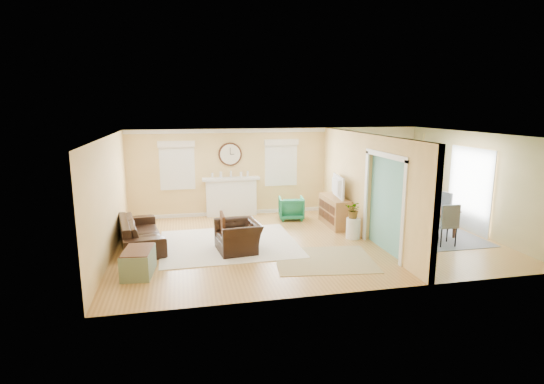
# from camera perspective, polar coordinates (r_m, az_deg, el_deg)

# --- Properties ---
(floor) EXTENTS (9.00, 9.00, 0.00)m
(floor) POSITION_cam_1_polar(r_m,az_deg,el_deg) (10.51, 4.64, -6.56)
(floor) COLOR #A47239
(floor) RESTS_ON ground
(wall_back) EXTENTS (9.00, 0.02, 2.60)m
(wall_back) POSITION_cam_1_polar(r_m,az_deg,el_deg) (13.04, 0.94, 2.87)
(wall_back) COLOR tan
(wall_back) RESTS_ON ground
(wall_front) EXTENTS (9.00, 0.02, 2.60)m
(wall_front) POSITION_cam_1_polar(r_m,az_deg,el_deg) (7.44, 11.47, -3.89)
(wall_front) COLOR tan
(wall_front) RESTS_ON ground
(wall_left) EXTENTS (0.02, 6.00, 2.60)m
(wall_left) POSITION_cam_1_polar(r_m,az_deg,el_deg) (9.89, -21.07, -0.66)
(wall_left) COLOR tan
(wall_left) RESTS_ON ground
(wall_right) EXTENTS (0.02, 6.00, 2.60)m
(wall_right) POSITION_cam_1_polar(r_m,az_deg,el_deg) (12.26, 25.33, 1.22)
(wall_right) COLOR tan
(wall_right) RESTS_ON ground
(ceiling) EXTENTS (9.00, 6.00, 0.02)m
(ceiling) POSITION_cam_1_polar(r_m,az_deg,el_deg) (10.02, 4.88, 7.73)
(ceiling) COLOR white
(ceiling) RESTS_ON wall_back
(partition) EXTENTS (0.17, 6.00, 2.60)m
(partition) POSITION_cam_1_polar(r_m,az_deg,el_deg) (10.96, 11.92, 1.29)
(partition) COLOR tan
(partition) RESTS_ON ground
(fireplace) EXTENTS (1.70, 0.30, 1.17)m
(fireplace) POSITION_cam_1_polar(r_m,az_deg,el_deg) (12.80, -5.50, -0.55)
(fireplace) COLOR white
(fireplace) RESTS_ON ground
(wall_clock) EXTENTS (0.70, 0.07, 0.70)m
(wall_clock) POSITION_cam_1_polar(r_m,az_deg,el_deg) (12.69, -5.65, 5.08)
(wall_clock) COLOR #462212
(wall_clock) RESTS_ON wall_back
(window_left) EXTENTS (1.05, 0.13, 1.42)m
(window_left) POSITION_cam_1_polar(r_m,az_deg,el_deg) (12.62, -12.65, 3.94)
(window_left) COLOR white
(window_left) RESTS_ON wall_back
(window_right) EXTENTS (1.05, 0.13, 1.42)m
(window_right) POSITION_cam_1_polar(r_m,az_deg,el_deg) (12.96, 1.21, 4.41)
(window_right) COLOR white
(window_right) RESTS_ON wall_back
(french_doors) EXTENTS (0.06, 1.70, 2.20)m
(french_doors) POSITION_cam_1_polar(r_m,az_deg,el_deg) (12.27, 25.08, 0.29)
(french_doors) COLOR white
(french_doors) RESTS_ON ground
(pendant) EXTENTS (0.30, 0.30, 0.55)m
(pendant) POSITION_cam_1_polar(r_m,az_deg,el_deg) (11.30, 19.63, 5.49)
(pendant) COLOR gold
(pendant) RESTS_ON ceiling
(rug_cream) EXTENTS (3.25, 2.83, 0.02)m
(rug_cream) POSITION_cam_1_polar(r_m,az_deg,el_deg) (10.30, -5.80, -6.92)
(rug_cream) COLOR beige
(rug_cream) RESTS_ON floor
(rug_jute) EXTENTS (2.27, 1.95, 0.01)m
(rug_jute) POSITION_cam_1_polar(r_m,az_deg,el_deg) (9.28, 7.01, -9.04)
(rug_jute) COLOR tan
(rug_jute) RESTS_ON floor
(rug_grey) EXTENTS (2.58, 3.22, 0.01)m
(rug_grey) POSITION_cam_1_polar(r_m,az_deg,el_deg) (11.88, 18.65, -4.99)
(rug_grey) COLOR slate
(rug_grey) RESTS_ON floor
(sofa) EXTENTS (1.27, 2.39, 0.66)m
(sofa) POSITION_cam_1_polar(r_m,az_deg,el_deg) (10.49, -17.21, -5.18)
(sofa) COLOR black
(sofa) RESTS_ON floor
(eames_chair) EXTENTS (1.03, 1.15, 0.68)m
(eames_chair) POSITION_cam_1_polar(r_m,az_deg,el_deg) (9.71, -4.56, -5.97)
(eames_chair) COLOR black
(eames_chair) RESTS_ON floor
(green_chair) EXTENTS (0.80, 0.82, 0.66)m
(green_chair) POSITION_cam_1_polar(r_m,az_deg,el_deg) (12.40, 2.60, -2.17)
(green_chair) COLOR #17633E
(green_chair) RESTS_ON floor
(trunk) EXTENTS (0.63, 0.94, 0.51)m
(trunk) POSITION_cam_1_polar(r_m,az_deg,el_deg) (8.78, -17.53, -8.97)
(trunk) COLOR gray
(trunk) RESTS_ON floor
(credenza) EXTENTS (0.48, 1.41, 0.80)m
(credenza) POSITION_cam_1_polar(r_m,az_deg,el_deg) (11.83, 8.41, -2.59)
(credenza) COLOR #9F6F3C
(credenza) RESTS_ON floor
(tv) EXTENTS (0.25, 1.05, 0.60)m
(tv) POSITION_cam_1_polar(r_m,az_deg,el_deg) (11.68, 8.43, 0.75)
(tv) COLOR black
(tv) RESTS_ON credenza
(garden_stool) EXTENTS (0.35, 0.35, 0.52)m
(garden_stool) POSITION_cam_1_polar(r_m,az_deg,el_deg) (10.80, 10.85, -4.82)
(garden_stool) COLOR white
(garden_stool) RESTS_ON floor
(potted_plant) EXTENTS (0.53, 0.52, 0.44)m
(potted_plant) POSITION_cam_1_polar(r_m,az_deg,el_deg) (10.67, 10.95, -2.35)
(potted_plant) COLOR #337F33
(potted_plant) RESTS_ON garden_stool
(dining_table) EXTENTS (1.57, 2.20, 0.70)m
(dining_table) POSITION_cam_1_polar(r_m,az_deg,el_deg) (11.79, 18.75, -3.39)
(dining_table) COLOR #462212
(dining_table) RESTS_ON floor
(dining_chair_n) EXTENTS (0.51, 0.51, 0.98)m
(dining_chair_n) POSITION_cam_1_polar(r_m,az_deg,el_deg) (12.62, 16.45, -1.23)
(dining_chair_n) COLOR slate
(dining_chair_n) RESTS_ON floor
(dining_chair_s) EXTENTS (0.48, 0.48, 1.02)m
(dining_chair_s) POSITION_cam_1_polar(r_m,az_deg,el_deg) (10.81, 22.29, -3.56)
(dining_chair_s) COLOR slate
(dining_chair_s) RESTS_ON floor
(dining_chair_w) EXTENTS (0.56, 0.56, 1.03)m
(dining_chair_w) POSITION_cam_1_polar(r_m,az_deg,el_deg) (11.36, 15.64, -2.40)
(dining_chair_w) COLOR white
(dining_chair_w) RESTS_ON floor
(dining_chair_e) EXTENTS (0.55, 0.55, 1.01)m
(dining_chair_e) POSITION_cam_1_polar(r_m,az_deg,el_deg) (12.10, 21.56, -2.01)
(dining_chair_e) COLOR slate
(dining_chair_e) RESTS_ON floor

